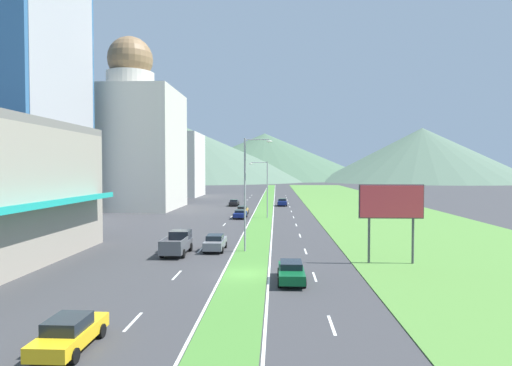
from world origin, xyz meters
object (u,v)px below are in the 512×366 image
street_lamp_near (247,188)px  billboard_roadside (391,205)px  street_lamp_mid (265,185)px  car_1 (215,242)px  car_2 (69,333)px  car_3 (291,271)px  car_4 (234,202)px  car_5 (282,202)px  car_6 (240,214)px  pickup_truck_0 (177,243)px  car_0 (242,210)px  motorcycle_rider (181,239)px

street_lamp_near → billboard_roadside: (12.26, -4.75, -1.18)m
street_lamp_mid → car_1: bearing=-98.4°
car_2 → car_3: bearing=-40.3°
car_1 → car_4: 50.70m
billboard_roadside → car_2: size_ratio=1.51×
car_5 → car_6: size_ratio=0.91×
pickup_truck_0 → billboard_roadside: bearing=-100.6°
car_0 → street_lamp_near: bearing=-174.7°
motorcycle_rider → car_5: bearing=-12.7°
car_3 → car_6: bearing=-170.0°
car_0 → car_6: size_ratio=0.99×
car_5 → pickup_truck_0: (-10.44, -52.79, 0.19)m
street_lamp_near → street_lamp_mid: bearing=88.1°
car_2 → car_4: 73.71m
street_lamp_near → car_1: (-3.16, 0.47, -5.32)m
car_4 → car_1: bearing=-176.4°
car_6 → car_5: bearing=-16.5°
street_lamp_mid → car_4: (-7.27, 22.62, -4.53)m
car_3 → car_4: car_3 is taller
street_lamp_near → billboard_roadside: bearing=-21.2°
street_lamp_mid → car_5: size_ratio=2.09×
street_lamp_mid → pickup_truck_0: (-7.41, -29.71, -4.28)m
car_1 → pickup_truck_0: 3.72m
street_lamp_mid → pickup_truck_0: street_lamp_mid is taller
street_lamp_mid → car_3: street_lamp_mid is taller
pickup_truck_0 → car_5: bearing=-11.2°
street_lamp_near → street_lamp_mid: size_ratio=1.19×
car_3 → pickup_truck_0: bearing=-132.8°
pickup_truck_0 → car_4: bearing=-0.2°
car_3 → billboard_roadside: bearing=125.3°
car_2 → car_5: size_ratio=1.01×
car_1 → car_2: size_ratio=1.04×
street_lamp_near → car_3: size_ratio=2.27×
billboard_roadside → car_2: billboard_roadside is taller
car_3 → pickup_truck_0: size_ratio=0.88×
car_1 → car_3: (6.95, -11.22, -0.07)m
motorcycle_rider → car_6: bearing=-9.0°
car_0 → car_1: car_1 is taller
street_lamp_mid → car_4: size_ratio=1.93×
street_lamp_mid → car_6: (-3.98, -0.52, -4.54)m
car_0 → pickup_truck_0: 34.97m
car_3 → car_4: 62.64m
car_0 → car_1: bearing=180.0°
street_lamp_mid → car_4: bearing=107.8°
street_lamp_near → billboard_roadside: street_lamp_near is taller
billboard_roadside → pickup_truck_0: size_ratio=1.23×
car_4 → pickup_truck_0: (-0.15, -52.33, 0.26)m
car_1 → car_3: car_1 is taller
car_4 → motorcycle_rider: motorcycle_rider is taller
car_2 → motorcycle_rider: 25.25m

